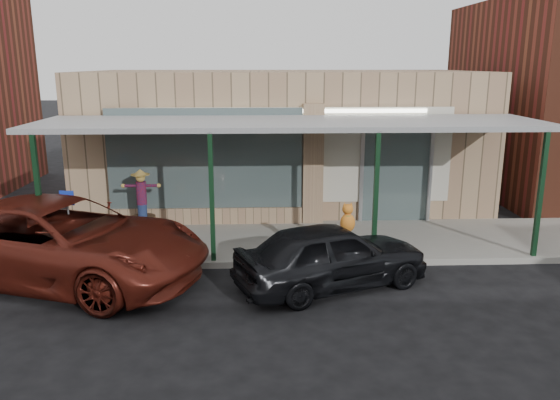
{
  "coord_description": "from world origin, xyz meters",
  "views": [
    {
      "loc": [
        -0.79,
        -9.42,
        4.43
      ],
      "look_at": [
        -0.29,
        2.6,
        1.41
      ],
      "focal_mm": 35.0,
      "sensor_mm": 36.0,
      "label": 1
    }
  ],
  "objects_px": {
    "barrel_scarecrow": "(143,211)",
    "car_maroon": "(61,241)",
    "barrel_pumpkin": "(156,238)",
    "parked_sedan": "(332,255)",
    "handicap_sign": "(69,215)"
  },
  "relations": [
    {
      "from": "barrel_scarecrow",
      "to": "barrel_pumpkin",
      "type": "xyz_separation_m",
      "value": [
        0.56,
        -1.31,
        -0.31
      ]
    },
    {
      "from": "barrel_scarecrow",
      "to": "barrel_pumpkin",
      "type": "bearing_deg",
      "value": -62.63
    },
    {
      "from": "barrel_scarecrow",
      "to": "parked_sedan",
      "type": "distance_m",
      "value": 5.63
    },
    {
      "from": "handicap_sign",
      "to": "parked_sedan",
      "type": "distance_m",
      "value": 5.89
    },
    {
      "from": "barrel_scarecrow",
      "to": "car_maroon",
      "type": "bearing_deg",
      "value": -107.06
    },
    {
      "from": "barrel_pumpkin",
      "to": "handicap_sign",
      "type": "relative_size",
      "value": 0.45
    },
    {
      "from": "barrel_scarecrow",
      "to": "handicap_sign",
      "type": "relative_size",
      "value": 1.07
    },
    {
      "from": "barrel_scarecrow",
      "to": "car_maroon",
      "type": "height_order",
      "value": "barrel_scarecrow"
    },
    {
      "from": "car_maroon",
      "to": "handicap_sign",
      "type": "bearing_deg",
      "value": 25.31
    },
    {
      "from": "car_maroon",
      "to": "barrel_pumpkin",
      "type": "bearing_deg",
      "value": -29.11
    },
    {
      "from": "barrel_scarecrow",
      "to": "car_maroon",
      "type": "relative_size",
      "value": 0.27
    },
    {
      "from": "parked_sedan",
      "to": "car_maroon",
      "type": "xyz_separation_m",
      "value": [
        -5.57,
        0.58,
        0.18
      ]
    },
    {
      "from": "barrel_scarecrow",
      "to": "handicap_sign",
      "type": "bearing_deg",
      "value": -118.07
    },
    {
      "from": "barrel_scarecrow",
      "to": "barrel_pumpkin",
      "type": "distance_m",
      "value": 1.46
    },
    {
      "from": "parked_sedan",
      "to": "car_maroon",
      "type": "bearing_deg",
      "value": 62.13
    }
  ]
}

